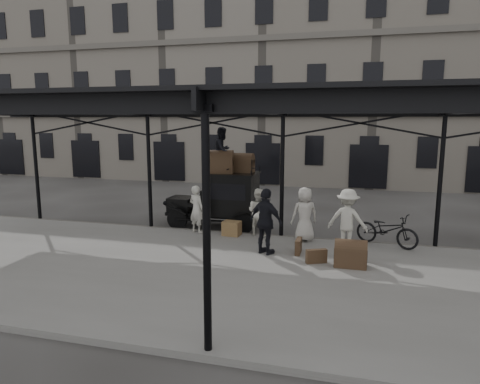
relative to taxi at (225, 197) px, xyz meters
The scene contains 18 objects.
ground 4.07m from the taxi, 51.97° to the right, with size 120.00×120.00×0.00m, color #383533.
platform 5.72m from the taxi, 64.67° to the right, with size 28.00×8.00×0.15m, color slate.
canopy 6.34m from the taxi, 63.39° to the right, with size 22.50×9.00×4.74m.
building_frontage 16.20m from the taxi, 80.88° to the left, with size 64.00×8.00×14.00m, color slate.
taxi is the anchor object (origin of this frame).
porter_left 1.58m from the taxi, 112.81° to the right, with size 0.62×0.41×1.71m, color beige.
porter_midleft 2.06m from the taxi, 38.12° to the right, with size 0.81×0.63×1.67m, color silver.
porter_centre 3.60m from the taxi, 25.31° to the right, with size 0.89×0.58×1.81m, color #BCB6AC.
porter_official 3.97m from the taxi, 54.73° to the right, with size 1.17×0.49×2.00m, color black.
porter_right 5.12m from the taxi, 24.94° to the right, with size 1.23×0.71×1.91m, color beige.
bicycle 6.06m from the taxi, 13.62° to the right, with size 0.71×2.03×1.07m, color black.
porter_roof 1.83m from the taxi, 107.50° to the right, with size 0.83×0.65×1.70m, color black.
steamer_trunk_roof_near 1.36m from the taxi, 108.07° to the right, with size 0.97×0.60×0.71m, color #473621, non-canonical shape.
steamer_trunk_roof_far 1.46m from the taxi, 16.81° to the left, with size 0.83×0.51×0.61m, color #473621, non-canonical shape.
steamer_trunk_platform 6.12m from the taxi, 38.11° to the right, with size 0.87×0.53×0.64m, color #473621, non-canonical shape.
wicker_hamper 1.85m from the taxi, 64.46° to the right, with size 0.60×0.45×0.50m, color olive.
suitcase_upright 4.46m from the taxi, 42.30° to the right, with size 0.15×0.60×0.45m, color #473621.
suitcase_flat 5.41m from the taxi, 43.98° to the right, with size 0.60×0.15×0.40m, color #473621.
Camera 1 is at (2.35, -12.42, 4.17)m, focal length 32.00 mm.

